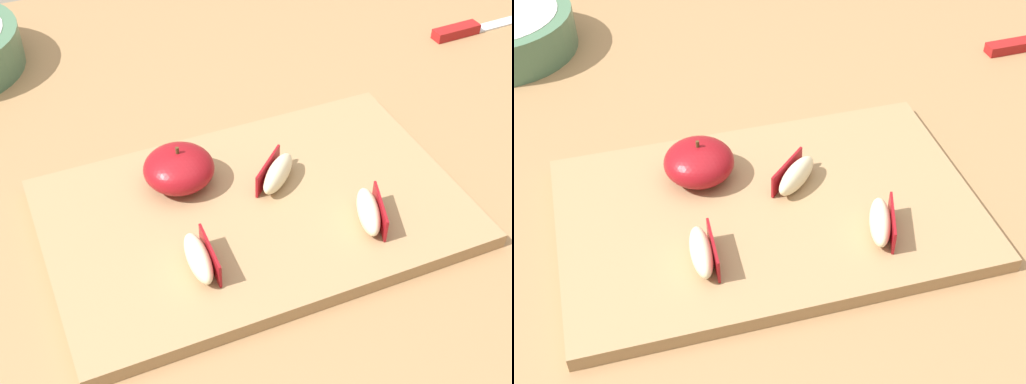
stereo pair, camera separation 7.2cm
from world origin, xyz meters
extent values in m
cube|color=#9E754C|center=(0.00, 0.00, 0.71)|extent=(1.48, 0.99, 0.03)
cube|color=#9E754C|center=(0.68, 0.44, 0.35)|extent=(0.06, 0.06, 0.69)
cube|color=#A37F56|center=(0.00, -0.09, 0.73)|extent=(0.42, 0.27, 0.02)
ellipsoid|color=maroon|center=(-0.06, -0.02, 0.76)|extent=(0.07, 0.07, 0.04)
cylinder|color=#4C3319|center=(-0.06, -0.02, 0.78)|extent=(0.00, 0.00, 0.01)
ellipsoid|color=beige|center=(0.04, -0.06, 0.75)|extent=(0.06, 0.06, 0.03)
cube|color=maroon|center=(0.03, -0.06, 0.75)|extent=(0.05, 0.04, 0.03)
ellipsoid|color=beige|center=(-0.08, -0.14, 0.75)|extent=(0.02, 0.06, 0.03)
cube|color=maroon|center=(-0.07, -0.14, 0.75)|extent=(0.00, 0.06, 0.03)
ellipsoid|color=beige|center=(0.09, -0.15, 0.75)|extent=(0.04, 0.07, 0.03)
cube|color=maroon|center=(0.11, -0.15, 0.75)|extent=(0.02, 0.06, 0.03)
cube|color=maroon|center=(0.41, 0.14, 0.73)|extent=(0.07, 0.02, 0.01)
camera|label=1|loc=(-0.21, -0.58, 1.24)|focal=50.52mm
camera|label=2|loc=(-0.14, -0.60, 1.24)|focal=50.52mm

